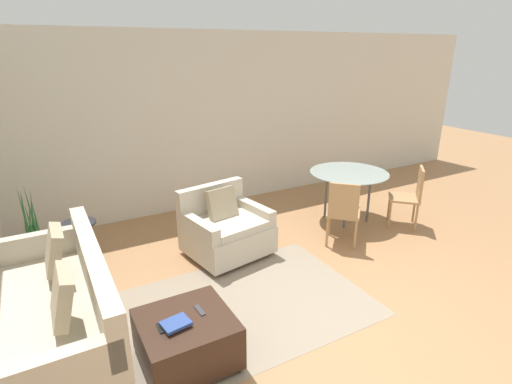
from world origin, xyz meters
TOP-DOWN VIEW (x-y plane):
  - ground_plane at (0.00, 0.00)m, footprint 20.00×20.00m
  - wall_back at (0.00, 3.66)m, footprint 12.00×0.06m
  - area_rug at (-0.83, 0.83)m, footprint 2.96×1.74m
  - couch at (-2.25, 1.05)m, footprint 0.86×2.08m
  - armchair at (-0.29, 1.93)m, footprint 1.08×1.00m
  - ottoman at (-1.37, 0.37)m, footprint 0.74×0.70m
  - book_stack at (-1.46, 0.32)m, footprint 0.24×0.20m
  - tv_remote_primary at (-1.58, 0.36)m, footprint 0.05×0.14m
  - tv_remote_secondary at (-1.23, 0.42)m, footprint 0.05×0.16m
  - potted_plant at (-2.40, 2.54)m, footprint 0.33×0.33m
  - side_table at (-1.93, 2.49)m, footprint 0.41×0.41m
  - dining_table at (1.77, 2.01)m, footprint 1.15×1.15m
  - dining_chair_near_left at (1.14, 1.38)m, footprint 0.59×0.59m
  - dining_chair_near_right at (2.41, 1.38)m, footprint 0.59×0.59m

SIDE VIEW (x-z plane):
  - ground_plane at x=0.00m, z-range 0.00..0.00m
  - area_rug at x=-0.83m, z-range 0.00..0.01m
  - ottoman at x=-1.37m, z-range 0.02..0.45m
  - potted_plant at x=-2.40m, z-range -0.29..0.84m
  - couch at x=-2.25m, z-range -0.15..0.79m
  - armchair at x=-0.29m, z-range -0.09..0.77m
  - side_table at x=-1.93m, z-range 0.11..0.67m
  - tv_remote_primary at x=-1.58m, z-range 0.43..0.44m
  - tv_remote_secondary at x=-1.23m, z-range 0.43..0.44m
  - book_stack at x=-1.46m, z-range 0.43..0.48m
  - dining_chair_near_left at x=1.14m, z-range 0.07..0.97m
  - dining_chair_near_right at x=2.41m, z-range 0.07..0.97m
  - dining_table at x=1.77m, z-range 0.30..1.06m
  - wall_back at x=0.00m, z-range 0.00..2.75m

